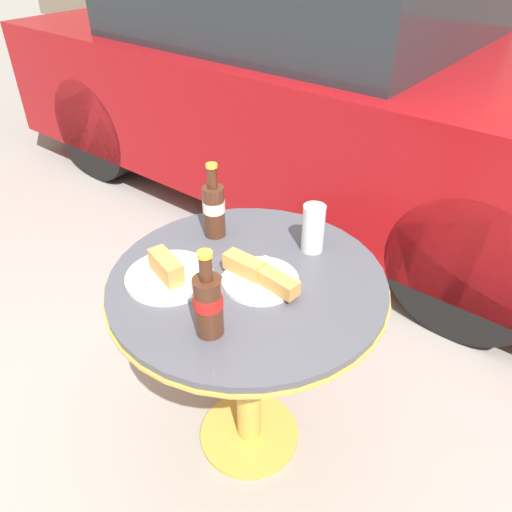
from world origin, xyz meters
TOP-DOWN VIEW (x-y plane):
  - ground_plane at (0.00, 0.00)m, footprint 30.00×30.00m
  - bistro_table at (0.00, 0.00)m, footprint 0.76×0.76m
  - cola_bottle_left at (-0.21, 0.11)m, footprint 0.07×0.07m
  - cola_bottle_right at (0.06, -0.21)m, footprint 0.07×0.07m
  - drinking_glass at (0.06, 0.22)m, footprint 0.06×0.06m
  - lunch_plate_near at (0.04, 0.00)m, footprint 0.23×0.20m
  - lunch_plate_far at (-0.16, -0.13)m, footprint 0.24×0.24m
  - parked_car at (-0.89, 1.81)m, footprint 3.88×1.85m

SIDE VIEW (x-z plane):
  - ground_plane at x=0.00m, z-range 0.00..0.00m
  - bistro_table at x=0.00m, z-range 0.21..0.90m
  - parked_car at x=-0.89m, z-range -0.03..1.30m
  - lunch_plate_far at x=-0.16m, z-range 0.68..0.75m
  - lunch_plate_near at x=0.04m, z-range 0.68..0.74m
  - drinking_glass at x=0.06m, z-range 0.69..0.83m
  - cola_bottle_right at x=0.06m, z-range 0.67..0.90m
  - cola_bottle_left at x=-0.21m, z-range 0.67..0.90m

